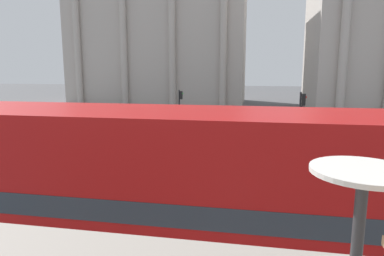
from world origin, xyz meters
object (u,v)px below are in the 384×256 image
(cafe_dining_table, at_px, (361,201))
(traffic_light_near, at_px, (132,138))
(double_decker_bus, at_px, (164,194))
(pedestrian_yellow, at_px, (127,124))
(car_silver, at_px, (168,116))
(plaza_building_left, at_px, (159,34))
(pedestrian_black, at_px, (300,111))
(traffic_light_far, at_px, (180,103))
(traffic_light_mid, at_px, (301,113))

(cafe_dining_table, distance_m, traffic_light_near, 12.45)
(double_decker_bus, height_order, cafe_dining_table, cafe_dining_table)
(pedestrian_yellow, bearing_deg, car_silver, 171.17)
(plaza_building_left, xyz_separation_m, pedestrian_yellow, (5.23, -27.40, -9.13))
(double_decker_bus, relative_size, pedestrian_black, 5.77)
(double_decker_bus, xyz_separation_m, cafe_dining_table, (2.54, -4.89, 1.96))
(traffic_light_far, bearing_deg, traffic_light_near, -84.70)
(double_decker_bus, distance_m, pedestrian_black, 27.51)
(traffic_light_near, relative_size, pedestrian_yellow, 1.97)
(car_silver, relative_size, pedestrian_yellow, 2.39)
(double_decker_bus, relative_size, car_silver, 2.47)
(plaza_building_left, distance_m, car_silver, 23.49)
(double_decker_bus, bearing_deg, pedestrian_black, 84.21)
(plaza_building_left, bearing_deg, double_decker_bus, -74.10)
(cafe_dining_table, bearing_deg, double_decker_bus, 117.47)
(plaza_building_left, height_order, pedestrian_yellow, plaza_building_left)
(car_silver, distance_m, pedestrian_yellow, 7.08)
(pedestrian_black, bearing_deg, plaza_building_left, 2.51)
(traffic_light_near, distance_m, traffic_light_far, 16.00)
(plaza_building_left, xyz_separation_m, traffic_light_mid, (17.24, -29.85, -7.73))
(traffic_light_far, relative_size, car_silver, 0.77)
(car_silver, distance_m, pedestrian_black, 12.58)
(cafe_dining_table, xyz_separation_m, traffic_light_mid, (2.13, 19.17, -1.89))
(plaza_building_left, height_order, traffic_light_mid, plaza_building_left)
(traffic_light_far, xyz_separation_m, pedestrian_black, (10.69, 4.76, -1.09))
(cafe_dining_table, height_order, plaza_building_left, plaza_building_left)
(traffic_light_near, bearing_deg, car_silver, 99.60)
(traffic_light_mid, height_order, traffic_light_far, traffic_light_mid)
(car_silver, relative_size, pedestrian_black, 2.33)
(double_decker_bus, distance_m, cafe_dining_table, 5.85)
(plaza_building_left, relative_size, pedestrian_yellow, 14.92)
(car_silver, bearing_deg, traffic_light_mid, -151.55)
(traffic_light_mid, xyz_separation_m, traffic_light_far, (-9.14, 7.73, -0.28))
(traffic_light_mid, height_order, car_silver, traffic_light_mid)
(traffic_light_near, bearing_deg, plaza_building_left, 104.13)
(plaza_building_left, height_order, pedestrian_black, plaza_building_left)
(traffic_light_mid, height_order, pedestrian_yellow, traffic_light_mid)
(car_silver, bearing_deg, pedestrian_yellow, 148.65)
(double_decker_bus, bearing_deg, traffic_light_near, 123.50)
(pedestrian_black, xyz_separation_m, pedestrian_yellow, (-13.56, -10.03, -0.03))
(cafe_dining_table, distance_m, plaza_building_left, 51.64)
(plaza_building_left, distance_m, pedestrian_yellow, 29.35)
(double_decker_bus, distance_m, pedestrian_yellow, 18.32)
(traffic_light_near, relative_size, traffic_light_mid, 0.94)
(double_decker_bus, height_order, traffic_light_far, double_decker_bus)
(traffic_light_mid, bearing_deg, traffic_light_near, -133.05)
(double_decker_bus, bearing_deg, pedestrian_yellow, 120.98)
(double_decker_bus, bearing_deg, traffic_light_far, 108.77)
(double_decker_bus, bearing_deg, plaza_building_left, 113.19)
(traffic_light_near, relative_size, car_silver, 0.82)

